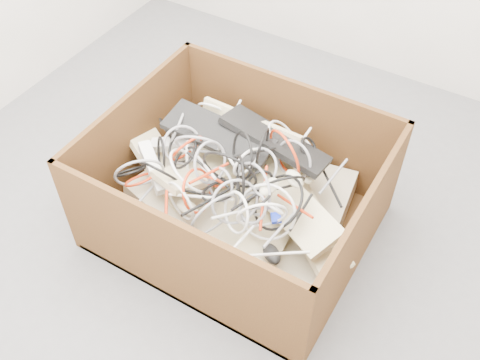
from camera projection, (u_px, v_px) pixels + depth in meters
The scene contains 8 objects.
ground at pixel (219, 212), 2.73m from camera, with size 3.00×3.00×0.00m, color #57585A.
cardboard_box at pixel (235, 205), 2.58m from camera, with size 1.16×0.97×0.56m.
keyboard_pile at pixel (242, 181), 2.48m from camera, with size 1.22×0.78×0.36m.
mice_scatter at pixel (245, 180), 2.39m from camera, with size 0.72×0.53×0.21m.
power_strip_left at pixel (182, 144), 2.56m from camera, with size 0.31×0.06×0.04m, color white.
power_strip_right at pixel (153, 167), 2.46m from camera, with size 0.28×0.05×0.04m, color white.
vga_plug at pixel (276, 218), 2.26m from camera, with size 0.04×0.04×0.02m, color #0D27D0.
cable_tangle at pixel (224, 173), 2.35m from camera, with size 0.98×0.84×0.42m.
Camera 1 is at (0.98, -1.45, 2.11)m, focal length 42.10 mm.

